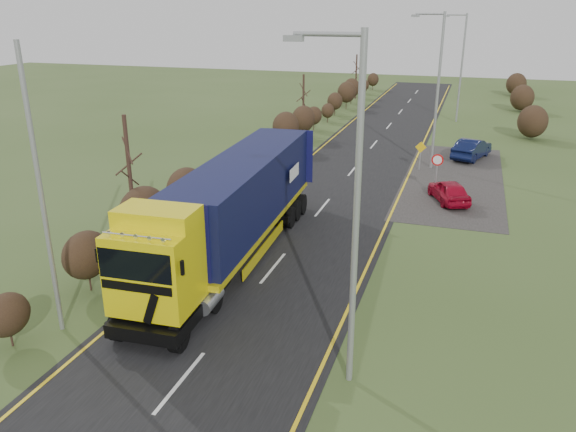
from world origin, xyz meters
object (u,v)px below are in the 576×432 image
Objects in this scene: car_red_hatchback at (449,191)px; lorry at (234,205)px; streetlight_near at (352,204)px; car_blue_sedan at (472,149)px; speed_sign at (437,166)px.

lorry is at bearing 29.44° from car_red_hatchback.
lorry is 1.60× the size of streetlight_near.
car_red_hatchback is 0.84× the size of car_blue_sedan.
car_blue_sedan is (1.01, 10.55, 0.10)m from car_red_hatchback.
speed_sign is (7.47, 11.81, -0.74)m from lorry.
speed_sign is at bearing 97.53° from car_blue_sedan.
car_blue_sedan is 0.45× the size of streetlight_near.
streetlight_near reaches higher than lorry.
car_red_hatchback is 1.73m from speed_sign.
car_red_hatchback is 1.51× the size of speed_sign.
car_red_hatchback is 0.38× the size of streetlight_near.
lorry reaches higher than speed_sign.
car_red_hatchback is at bearing -52.11° from speed_sign.
car_blue_sedan is at bearing 63.34° from lorry.
lorry is 13.99m from speed_sign.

